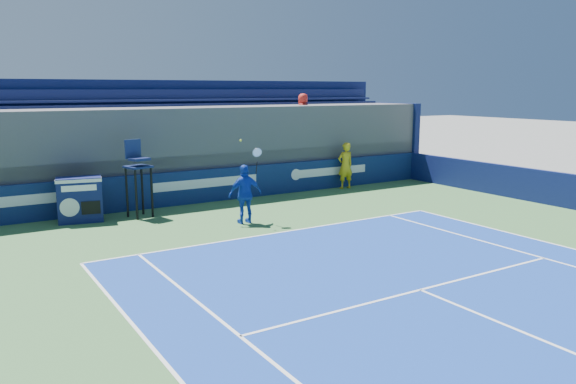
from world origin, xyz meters
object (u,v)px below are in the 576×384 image
ball_person (345,166)px  umpire_chair (138,170)px  tennis_player (245,194)px  match_clock (80,198)px

ball_person → umpire_chair: bearing=8.7°
umpire_chair → tennis_player: 3.62m
ball_person → tennis_player: (-6.31, -3.24, -0.04)m
ball_person → tennis_player: size_ratio=0.74×
ball_person → tennis_player: tennis_player is taller
umpire_chair → match_clock: bearing=170.4°
ball_person → umpire_chair: 8.83m
match_clock → tennis_player: tennis_player is taller
match_clock → umpire_chair: size_ratio=0.58×
tennis_player → ball_person: bearing=27.2°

